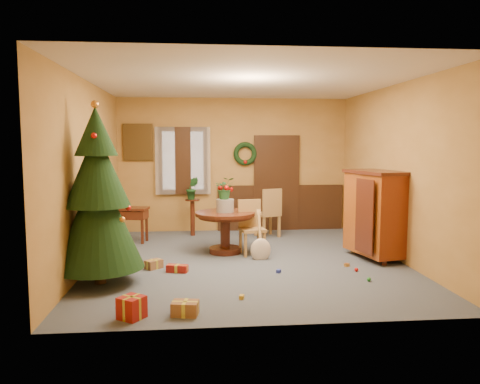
{
  "coord_description": "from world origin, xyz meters",
  "views": [
    {
      "loc": [
        -0.81,
        -7.49,
        1.93
      ],
      "look_at": [
        -0.07,
        0.4,
        1.1
      ],
      "focal_mm": 35.0,
      "sensor_mm": 36.0,
      "label": 1
    }
  ],
  "objects": [
    {
      "name": "christmas_tree",
      "position": [
        -2.15,
        -1.03,
        1.19
      ],
      "size": [
        1.21,
        1.21,
        2.5
      ],
      "color": "#382111",
      "rests_on": "floor"
    },
    {
      "name": "guitar",
      "position": [
        0.24,
        0.07,
        0.4
      ],
      "size": [
        0.35,
        0.53,
        0.78
      ],
      "primitive_type": null,
      "rotation": [
        -0.49,
        0.0,
        0.02
      ],
      "color": "beige",
      "rests_on": "floor"
    },
    {
      "name": "room_envelope",
      "position": [
        0.21,
        2.7,
        1.12
      ],
      "size": [
        5.5,
        5.5,
        5.5
      ],
      "color": "#374150",
      "rests_on": "ground"
    },
    {
      "name": "sideboard",
      "position": [
        2.15,
        -0.02,
        0.79
      ],
      "size": [
        0.85,
        1.26,
        1.48
      ],
      "color": "#5D130A",
      "rests_on": "floor"
    },
    {
      "name": "centerpiece_plant",
      "position": [
        -0.32,
        0.62,
        1.15
      ],
      "size": [
        0.35,
        0.3,
        0.39
      ],
      "primitive_type": "imported",
      "color": "#1E4C23",
      "rests_on": "urn"
    },
    {
      "name": "urn",
      "position": [
        -0.32,
        0.62,
        0.84
      ],
      "size": [
        0.31,
        0.31,
        0.23
      ],
      "primitive_type": "cylinder",
      "color": "slate",
      "rests_on": "dining_table"
    },
    {
      "name": "toy_e",
      "position": [
        1.53,
        -0.5,
        0.03
      ],
      "size": [
        0.09,
        0.08,
        0.05
      ],
      "primitive_type": "cube",
      "rotation": [
        0.0,
        0.0,
        0.38
      ],
      "color": "orange",
      "rests_on": "floor"
    },
    {
      "name": "toy_c",
      "position": [
        -0.27,
        -1.87,
        0.03
      ],
      "size": [
        0.07,
        0.09,
        0.05
      ],
      "primitive_type": "cube",
      "rotation": [
        0.0,
        0.0,
        1.22
      ],
      "color": "#B39221",
      "rests_on": "floor"
    },
    {
      "name": "gift_d",
      "position": [
        -1.11,
        -0.57,
        0.06
      ],
      "size": [
        0.34,
        0.21,
        0.11
      ],
      "color": "maroon",
      "rests_on": "floor"
    },
    {
      "name": "toy_a",
      "position": [
        0.4,
        -0.75,
        0.03
      ],
      "size": [
        0.09,
        0.09,
        0.05
      ],
      "primitive_type": "cube",
      "rotation": [
        0.0,
        0.0,
        0.93
      ],
      "color": "#2638A6",
      "rests_on": "floor"
    },
    {
      "name": "gift_c",
      "position": [
        -1.48,
        -0.33,
        0.07
      ],
      "size": [
        0.3,
        0.29,
        0.14
      ],
      "color": "brown",
      "rests_on": "floor"
    },
    {
      "name": "gift_b",
      "position": [
        -1.54,
        -2.4,
        0.12
      ],
      "size": [
        0.34,
        0.34,
        0.25
      ],
      "color": "maroon",
      "rests_on": "floor"
    },
    {
      "name": "plant_stand",
      "position": [
        -0.9,
        2.22,
        0.48
      ],
      "size": [
        0.3,
        0.3,
        0.76
      ],
      "color": "#33170B",
      "rests_on": "floor"
    },
    {
      "name": "gift_a",
      "position": [
        -0.95,
        -2.35,
        0.08
      ],
      "size": [
        0.32,
        0.26,
        0.16
      ],
      "color": "brown",
      "rests_on": "floor"
    },
    {
      "name": "chair_near",
      "position": [
        0.13,
        0.5,
        0.51
      ],
      "size": [
        0.47,
        0.47,
        0.95
      ],
      "color": "olive",
      "rests_on": "floor"
    },
    {
      "name": "toy_b",
      "position": [
        1.58,
        -1.3,
        0.03
      ],
      "size": [
        0.06,
        0.06,
        0.06
      ],
      "primitive_type": "sphere",
      "color": "#23802E",
      "rests_on": "floor"
    },
    {
      "name": "stand_plant",
      "position": [
        -0.9,
        2.22,
        1.0
      ],
      "size": [
        0.27,
        0.22,
        0.46
      ],
      "primitive_type": "imported",
      "rotation": [
        0.0,
        0.0,
        0.06
      ],
      "color": "#19471E",
      "rests_on": "plant_stand"
    },
    {
      "name": "writing_desk",
      "position": [
        -2.15,
        1.69,
        0.52
      ],
      "size": [
        0.83,
        0.53,
        0.69
      ],
      "color": "#33170B",
      "rests_on": "floor"
    },
    {
      "name": "dining_table",
      "position": [
        -0.32,
        0.62,
        0.51
      ],
      "size": [
        1.06,
        1.06,
        0.73
      ],
      "color": "#33170B",
      "rests_on": "floor"
    },
    {
      "name": "chair_far",
      "position": [
        0.67,
        1.9,
        0.54
      ],
      "size": [
        0.56,
        0.56,
        1.01
      ],
      "color": "olive",
      "rests_on": "floor"
    },
    {
      "name": "toy_d",
      "position": [
        1.58,
        -0.8,
        0.03
      ],
      "size": [
        0.06,
        0.06,
        0.06
      ],
      "primitive_type": "sphere",
      "color": "red",
      "rests_on": "floor"
    }
  ]
}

